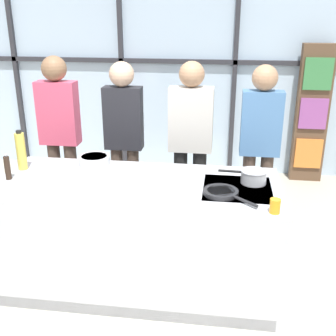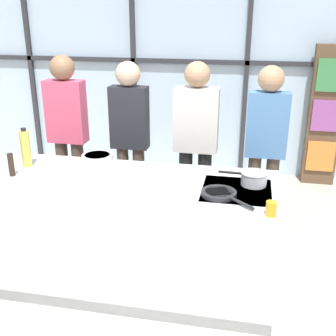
# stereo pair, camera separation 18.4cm
# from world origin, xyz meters

# --- Properties ---
(ground_plane) EXTENTS (18.00, 18.00, 0.00)m
(ground_plane) POSITION_xyz_m (0.00, 0.00, 0.00)
(ground_plane) COLOR #BCB29E
(back_window_wall) EXTENTS (6.40, 0.10, 2.80)m
(back_window_wall) POSITION_xyz_m (0.00, 2.77, 1.40)
(back_window_wall) COLOR silver
(back_window_wall) RESTS_ON ground_plane
(bookshelf) EXTENTS (0.41, 0.19, 1.80)m
(bookshelf) POSITION_xyz_m (1.79, 2.59, 0.90)
(bookshelf) COLOR brown
(bookshelf) RESTS_ON ground_plane
(demo_island) EXTENTS (2.25, 0.96, 0.92)m
(demo_island) POSITION_xyz_m (0.00, -0.00, 0.46)
(demo_island) COLOR silver
(demo_island) RESTS_ON ground_plane
(spectator_far_left) EXTENTS (0.40, 0.25, 1.78)m
(spectator_far_left) POSITION_xyz_m (-1.01, 1.00, 1.04)
(spectator_far_left) COLOR #47382D
(spectator_far_left) RESTS_ON ground_plane
(spectator_center_left) EXTENTS (0.38, 0.24, 1.73)m
(spectator_center_left) POSITION_xyz_m (-0.34, 1.00, 1.02)
(spectator_center_left) COLOR #47382D
(spectator_center_left) RESTS_ON ground_plane
(spectator_center_right) EXTENTS (0.43, 0.24, 1.75)m
(spectator_center_right) POSITION_xyz_m (0.34, 1.00, 1.00)
(spectator_center_right) COLOR black
(spectator_center_right) RESTS_ON ground_plane
(spectator_far_right) EXTENTS (0.39, 0.24, 1.73)m
(spectator_far_right) POSITION_xyz_m (1.01, 1.00, 1.01)
(spectator_far_right) COLOR #47382D
(spectator_far_right) RESTS_ON ground_plane
(frying_pan) EXTENTS (0.39, 0.37, 0.04)m
(frying_pan) POSITION_xyz_m (0.67, -0.13, 0.93)
(frying_pan) COLOR #232326
(frying_pan) RESTS_ON demo_island
(saucepan) EXTENTS (0.38, 0.21, 0.10)m
(saucepan) POSITION_xyz_m (0.91, 0.12, 0.97)
(saucepan) COLOR silver
(saucepan) RESTS_ON demo_island
(white_plate) EXTENTS (0.27, 0.27, 0.01)m
(white_plate) POSITION_xyz_m (-0.50, -0.32, 0.92)
(white_plate) COLOR white
(white_plate) RESTS_ON demo_island
(mixing_bowl) EXTENTS (0.27, 0.27, 0.08)m
(mixing_bowl) POSITION_xyz_m (-0.45, 0.36, 0.96)
(mixing_bowl) COLOR silver
(mixing_bowl) RESTS_ON demo_island
(oil_bottle) EXTENTS (0.08, 0.08, 0.34)m
(oil_bottle) POSITION_xyz_m (-1.03, 0.17, 1.08)
(oil_bottle) COLOR #E0CC4C
(oil_bottle) RESTS_ON demo_island
(pepper_grinder) EXTENTS (0.05, 0.05, 0.22)m
(pepper_grinder) POSITION_xyz_m (-1.04, -0.06, 1.02)
(pepper_grinder) COLOR #332319
(pepper_grinder) RESTS_ON demo_island
(juice_glass_near) EXTENTS (0.07, 0.07, 0.10)m
(juice_glass_near) POSITION_xyz_m (1.03, -0.38, 0.97)
(juice_glass_near) COLOR orange
(juice_glass_near) RESTS_ON demo_island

